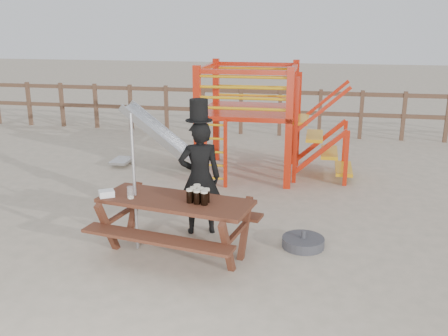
% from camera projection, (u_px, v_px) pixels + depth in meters
% --- Properties ---
extents(ground, '(60.00, 60.00, 0.00)m').
position_uv_depth(ground, '(191.00, 253.00, 6.31)').
color(ground, '#C3B098').
rests_on(ground, ground).
extents(back_fence, '(15.09, 0.09, 1.20)m').
position_uv_depth(back_fence, '(260.00, 106.00, 12.69)').
color(back_fence, brown).
rests_on(back_fence, ground).
extents(playground_fort, '(4.71, 1.84, 2.10)m').
position_uv_depth(playground_fort, '(245.00, 118.00, 9.36)').
color(playground_fort, red).
rests_on(playground_fort, ground).
extents(picnic_table, '(2.08, 1.61, 0.73)m').
position_uv_depth(picnic_table, '(176.00, 220.00, 6.17)').
color(picnic_table, brown).
rests_on(picnic_table, ground).
extents(man_with_hat, '(0.66, 0.54, 1.86)m').
position_uv_depth(man_with_hat, '(200.00, 175.00, 6.72)').
color(man_with_hat, black).
rests_on(man_with_hat, ground).
extents(metal_pole, '(0.04, 0.04, 1.77)m').
position_uv_depth(metal_pole, '(134.00, 183.00, 6.20)').
color(metal_pole, '#B2B2B7').
rests_on(metal_pole, ground).
extents(parasol_base, '(0.55, 0.55, 0.23)m').
position_uv_depth(parasol_base, '(303.00, 242.00, 6.47)').
color(parasol_base, '#3C3C41').
rests_on(parasol_base, ground).
extents(paper_bag, '(0.23, 0.22, 0.08)m').
position_uv_depth(paper_bag, '(107.00, 193.00, 6.18)').
color(paper_bag, white).
rests_on(paper_bag, picnic_table).
extents(stout_pints, '(0.28, 0.31, 0.17)m').
position_uv_depth(stout_pints, '(198.00, 195.00, 5.99)').
color(stout_pints, black).
rests_on(stout_pints, picnic_table).
extents(empty_glasses, '(0.08, 0.08, 0.15)m').
position_uv_depth(empty_glasses, '(130.00, 193.00, 6.11)').
color(empty_glasses, silver).
rests_on(empty_glasses, picnic_table).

